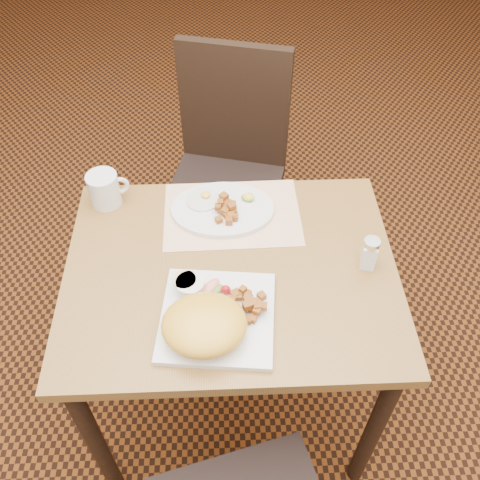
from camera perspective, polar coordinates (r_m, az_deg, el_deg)
name	(u,v)px	position (r m, az deg, el deg)	size (l,w,h in m)	color
ground	(233,395)	(2.08, -0.72, -16.18)	(8.00, 8.00, 0.00)	black
table	(231,293)	(1.53, -0.94, -5.66)	(0.90, 0.70, 0.75)	olive
chair_far	(228,162)	(2.09, -1.26, 8.33)	(0.51, 0.52, 0.97)	black
placemat	(232,214)	(1.58, -0.85, 2.80)	(0.40, 0.28, 0.00)	white
plate_square	(217,317)	(1.35, -2.43, -8.21)	(0.28, 0.28, 0.02)	silver
plate_oval	(223,209)	(1.59, -1.85, 3.29)	(0.30, 0.23, 0.02)	silver
hollandaise_mound	(204,325)	(1.28, -3.90, -9.00)	(0.21, 0.18, 0.08)	gold
ramekin	(190,286)	(1.37, -5.37, -4.89)	(0.08, 0.08, 0.04)	silver
garnish_sq	(215,288)	(1.38, -2.63, -5.11)	(0.08, 0.07, 0.03)	#387223
fried_egg	(203,199)	(1.60, -3.95, 4.37)	(0.10, 0.10, 0.02)	white
garnish_ov	(248,197)	(1.60, 0.87, 4.58)	(0.05, 0.05, 0.02)	#387223
salt_shaker	(369,253)	(1.46, 13.63, -1.36)	(0.05, 0.05, 0.10)	white
coffee_mug	(105,189)	(1.64, -14.22, 5.28)	(0.12, 0.09, 0.10)	silver
home_fries_sq	(246,303)	(1.34, 0.69, -6.74)	(0.11, 0.11, 0.04)	#9F5719
home_fries_ov	(227,210)	(1.55, -1.38, 3.23)	(0.07, 0.11, 0.04)	#9F5719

